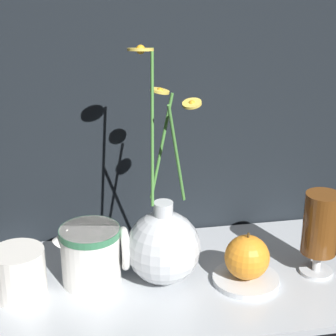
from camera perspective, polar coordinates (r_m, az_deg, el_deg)
name	(u,v)px	position (r m, az deg, el deg)	size (l,w,h in m)	color
ground_plane	(170,285)	(1.00, 0.19, -11.77)	(6.00, 6.00, 0.00)	black
shelf	(170,282)	(0.99, 0.20, -11.48)	(0.64, 0.35, 0.01)	#B2B7BC
vase_with_flowers	(163,244)	(0.96, -0.50, -7.72)	(0.13, 0.13, 0.40)	silver
yellow_mug	(17,272)	(0.96, -15.05, -10.20)	(0.10, 0.09, 0.08)	silver
ceramic_pitcher	(92,252)	(0.96, -7.69, -8.49)	(0.13, 0.10, 0.11)	white
tea_glass	(321,226)	(1.00, 15.25, -5.75)	(0.06, 0.06, 0.15)	silver
saucer_plate	(246,279)	(0.99, 7.90, -11.14)	(0.11, 0.11, 0.01)	silver
orange_fruit	(247,257)	(0.97, 8.03, -8.97)	(0.08, 0.08, 0.08)	orange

